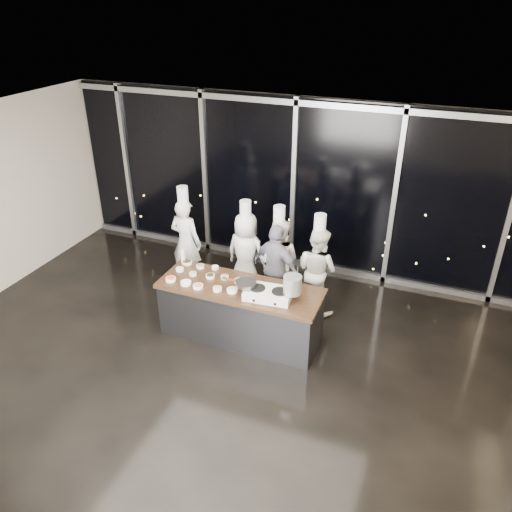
{
  "coord_description": "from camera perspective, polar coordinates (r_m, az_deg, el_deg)",
  "views": [
    {
      "loc": [
        2.53,
        -4.84,
        4.82
      ],
      "look_at": [
        0.14,
        1.2,
        1.29
      ],
      "focal_mm": 35.0,
      "sensor_mm": 36.0,
      "label": 1
    }
  ],
  "objects": [
    {
      "name": "chef_far_left",
      "position": [
        8.92,
        -7.99,
        1.68
      ],
      "size": [
        0.63,
        0.45,
        1.86
      ],
      "rotation": [
        0.0,
        0.0,
        3.04
      ],
      "color": "white",
      "rests_on": "ground"
    },
    {
      "name": "ground",
      "position": [
        7.28,
        -4.6,
        -13.06
      ],
      "size": [
        9.0,
        9.0,
        0.0
      ],
      "primitive_type": "plane",
      "color": "black",
      "rests_on": "ground"
    },
    {
      "name": "stock_pot",
      "position": [
        6.95,
        4.2,
        -3.28
      ],
      "size": [
        0.28,
        0.28,
        0.26
      ],
      "primitive_type": "cylinder",
      "rotation": [
        0.0,
        0.0,
        0.09
      ],
      "color": "#BCBDBF",
      "rests_on": "stove"
    },
    {
      "name": "chef_center",
      "position": [
        8.35,
        2.55,
        -0.5
      ],
      "size": [
        0.74,
        0.58,
        1.75
      ],
      "rotation": [
        0.0,
        0.0,
        3.14
      ],
      "color": "white",
      "rests_on": "ground"
    },
    {
      "name": "window_wall",
      "position": [
        9.23,
        4.38,
        7.96
      ],
      "size": [
        8.9,
        0.11,
        3.2
      ],
      "color": "black",
      "rests_on": "ground"
    },
    {
      "name": "chef_right",
      "position": [
        8.17,
        6.99,
        -1.5
      ],
      "size": [
        0.9,
        0.82,
        1.73
      ],
      "rotation": [
        0.0,
        0.0,
        2.71
      ],
      "color": "white",
      "rests_on": "ground"
    },
    {
      "name": "guest",
      "position": [
        8.15,
        2.33,
        -1.39
      ],
      "size": [
        0.96,
        0.65,
        1.52
      ],
      "rotation": [
        0.0,
        0.0,
        2.79
      ],
      "color": "#121534",
      "rests_on": "ground"
    },
    {
      "name": "stove",
      "position": [
        7.12,
        1.42,
        -4.31
      ],
      "size": [
        0.7,
        0.47,
        0.14
      ],
      "rotation": [
        0.0,
        0.0,
        0.09
      ],
      "color": "white",
      "rests_on": "demo_counter"
    },
    {
      "name": "frying_pan",
      "position": [
        7.16,
        -1.21,
        -3.12
      ],
      "size": [
        0.54,
        0.33,
        0.05
      ],
      "rotation": [
        0.0,
        0.0,
        0.09
      ],
      "color": "slate",
      "rests_on": "stove"
    },
    {
      "name": "prep_bowls",
      "position": [
        7.58,
        -5.65,
        -2.59
      ],
      "size": [
        1.41,
        0.74,
        0.05
      ],
      "color": "white",
      "rests_on": "demo_counter"
    },
    {
      "name": "chef_left",
      "position": [
        8.59,
        -1.15,
        0.34
      ],
      "size": [
        0.79,
        0.56,
        1.73
      ],
      "rotation": [
        0.0,
        0.0,
        3.02
      ],
      "color": "white",
      "rests_on": "ground"
    },
    {
      "name": "demo_counter",
      "position": [
        7.64,
        -1.79,
        -6.38
      ],
      "size": [
        2.46,
        0.86,
        0.9
      ],
      "color": "#37383C",
      "rests_on": "ground"
    },
    {
      "name": "room_shell",
      "position": [
        5.96,
        -3.9,
        2.86
      ],
      "size": [
        9.02,
        7.02,
        3.21
      ],
      "color": "beige",
      "rests_on": "ground"
    },
    {
      "name": "squeeze_bottle",
      "position": [
        8.05,
        -8.36,
        0.04
      ],
      "size": [
        0.07,
        0.07,
        0.27
      ],
      "color": "silver",
      "rests_on": "demo_counter"
    }
  ]
}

